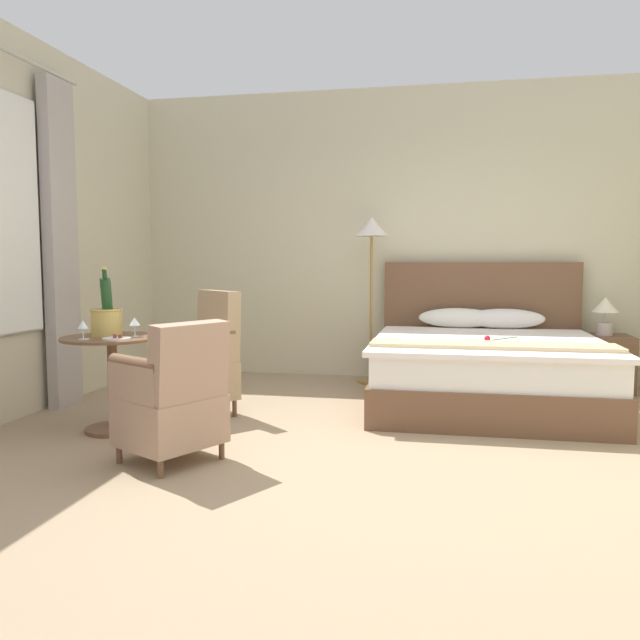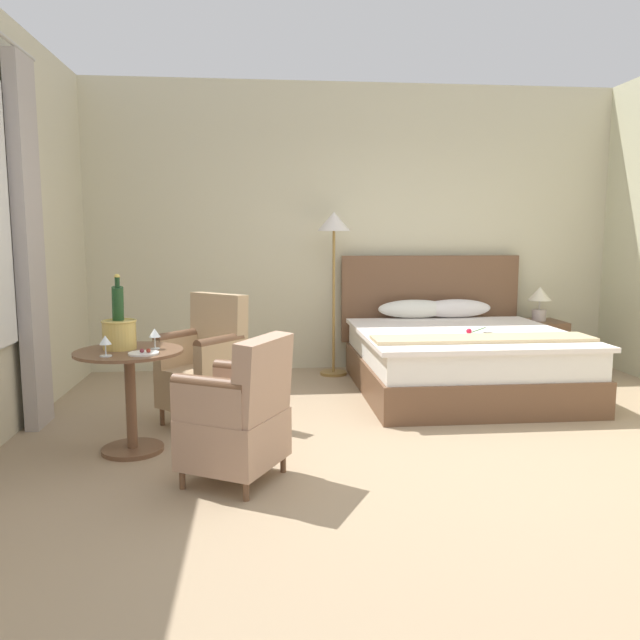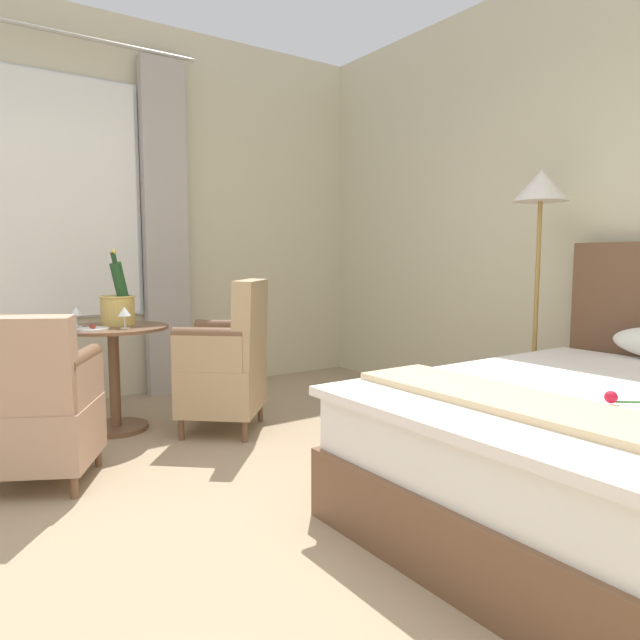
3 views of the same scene
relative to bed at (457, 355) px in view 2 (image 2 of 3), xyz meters
The scene contains 13 objects.
ground_plane 1.89m from the bed, 116.07° to the right, with size 7.13×7.13×0.00m, color tan.
wall_headboard_side 1.84m from the bed, 125.38° to the left, with size 5.75×0.12×3.03m.
bed is the anchor object (origin of this frame).
nightstand 1.37m from the bed, 33.82° to the left, with size 0.52×0.47×0.53m.
bedside_lamp 1.44m from the bed, 33.82° to the left, with size 0.24×0.24×0.36m.
floor_lamp_brass 1.70m from the bed, 145.75° to the left, with size 0.34×0.34×1.68m.
side_table_round 3.08m from the bed, 151.71° to the right, with size 0.71×0.71×0.69m.
champagne_bucket 3.15m from the bed, 153.28° to the right, with size 0.23×0.23×0.50m.
wine_glass_near_bucket 3.29m from the bed, 149.49° to the right, with size 0.08×0.08×0.13m.
wine_glass_near_edge 2.95m from the bed, 150.73° to the right, with size 0.08×0.08×0.14m.
snack_plate 3.06m from the bed, 148.10° to the right, with size 0.19×0.19×0.04m.
armchair_by_window 2.42m from the bed, 159.47° to the right, with size 0.73×0.73×1.00m.
armchair_facing_bed 2.84m from the bed, 133.97° to the right, with size 0.71×0.71×0.87m.
Camera 2 is at (-1.03, -3.93, 1.44)m, focal length 35.00 mm.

